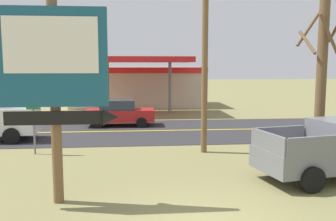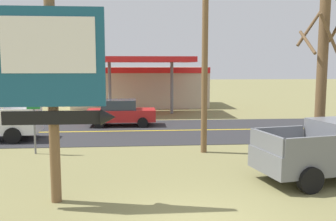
% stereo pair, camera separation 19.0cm
% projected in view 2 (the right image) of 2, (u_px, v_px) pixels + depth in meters
% --- Properties ---
extents(road_asphalt, '(140.00, 8.00, 0.02)m').
position_uv_depth(road_asphalt, '(161.00, 131.00, 21.25)').
color(road_asphalt, '#2B2B2D').
rests_on(road_asphalt, ground).
extents(road_centre_line, '(126.00, 0.20, 0.01)m').
position_uv_depth(road_centre_line, '(161.00, 130.00, 21.25)').
color(road_centre_line, gold).
rests_on(road_centre_line, road_asphalt).
extents(motel_sign, '(3.11, 0.54, 5.56)m').
position_uv_depth(motel_sign, '(53.00, 73.00, 9.66)').
color(motel_sign, brown).
rests_on(motel_sign, ground).
extents(stop_sign, '(0.80, 0.08, 2.95)m').
position_uv_depth(stop_sign, '(33.00, 107.00, 15.50)').
color(stop_sign, slate).
rests_on(stop_sign, ground).
extents(utility_pole, '(1.61, 0.26, 9.38)m').
position_uv_depth(utility_pole, '(205.00, 37.00, 15.45)').
color(utility_pole, brown).
rests_on(utility_pole, ground).
extents(bare_tree, '(1.44, 1.60, 7.27)m').
position_uv_depth(bare_tree, '(322.00, 66.00, 14.38)').
color(bare_tree, brown).
rests_on(bare_tree, ground).
extents(gas_station, '(12.00, 11.50, 4.40)m').
position_uv_depth(gas_station, '(140.00, 85.00, 34.05)').
color(gas_station, beige).
rests_on(gas_station, ground).
extents(pickup_grey_parked_on_lawn, '(5.49, 3.01, 1.96)m').
position_uv_depth(pickup_grey_parked_on_lawn, '(335.00, 150.00, 12.20)').
color(pickup_grey_parked_on_lawn, slate).
rests_on(pickup_grey_parked_on_lawn, ground).
extents(car_red_near_lane, '(4.20, 2.00, 1.64)m').
position_uv_depth(car_red_near_lane, '(121.00, 113.00, 22.94)').
color(car_red_near_lane, red).
rests_on(car_red_near_lane, ground).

